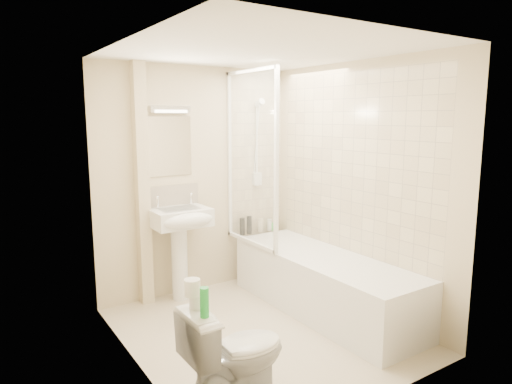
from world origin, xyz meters
TOP-DOWN VIEW (x-y plane):
  - floor at (0.00, 0.00)m, footprint 2.50×2.50m
  - wall_back at (0.00, 1.25)m, footprint 2.20×0.02m
  - wall_left at (-1.10, 0.00)m, footprint 0.02×2.50m
  - wall_right at (1.10, 0.00)m, footprint 0.02×2.50m
  - ceiling at (0.00, 0.00)m, footprint 2.20×2.50m
  - tile_back at (0.75, 1.24)m, footprint 0.70×0.01m
  - tile_right at (1.09, 0.03)m, footprint 0.01×2.10m
  - pipe_boxing at (-0.62, 1.19)m, footprint 0.12×0.12m
  - splashback at (-0.30, 1.24)m, footprint 0.60×0.02m
  - mirror at (-0.30, 1.24)m, footprint 0.46×0.01m
  - strip_light at (-0.30, 1.22)m, footprint 0.42×0.07m
  - bathtub at (0.75, 0.03)m, footprint 0.70×2.10m
  - shower_screen at (0.40, 0.80)m, footprint 0.04×0.92m
  - shower_fixture at (0.75, 1.19)m, footprint 0.10×0.16m
  - pedestal_sink at (-0.30, 1.01)m, footprint 0.57×0.51m
  - bottle_black_a at (0.52, 1.16)m, footprint 0.06×0.06m
  - bottle_black_b at (0.61, 1.16)m, footprint 0.06×0.06m
  - bottle_cream at (0.76, 1.16)m, footprint 0.07×0.07m
  - bottle_white_b at (0.90, 1.16)m, footprint 0.05×0.05m
  - bottle_green at (0.93, 1.16)m, footprint 0.06×0.06m
  - toilet at (-0.72, -0.75)m, footprint 0.40×0.69m
  - toilet_roll_lower at (-0.95, -0.69)m, footprint 0.10×0.10m
  - toilet_roll_upper at (-0.99, -0.70)m, footprint 0.10×0.10m
  - green_bottle at (-0.98, -0.83)m, footprint 0.05×0.05m

SIDE VIEW (x-z plane):
  - floor at x=0.00m, z-range 0.00..0.00m
  - bathtub at x=0.75m, z-range 0.01..0.56m
  - toilet at x=-0.72m, z-range 0.00..0.70m
  - bottle_green at x=0.93m, z-range 0.55..0.63m
  - bottle_white_b at x=0.90m, z-range 0.55..0.68m
  - bottle_cream at x=0.76m, z-range 0.55..0.71m
  - bottle_black_a at x=0.52m, z-range 0.55..0.74m
  - bottle_black_b at x=0.61m, z-range 0.55..0.75m
  - toilet_roll_lower at x=-0.95m, z-range 0.70..0.79m
  - pedestal_sink at x=-0.30m, z-range 0.22..1.32m
  - green_bottle at x=-0.98m, z-range 0.70..0.88m
  - toilet_roll_upper at x=-0.99m, z-range 0.79..0.90m
  - splashback at x=-0.30m, z-range 0.88..1.18m
  - wall_back at x=0.00m, z-range 0.00..2.40m
  - wall_left at x=-1.10m, z-range 0.00..2.40m
  - wall_right at x=1.10m, z-range 0.00..2.40m
  - pipe_boxing at x=-0.62m, z-range 0.00..2.40m
  - tile_back at x=0.75m, z-range 0.55..2.30m
  - tile_right at x=1.09m, z-range 0.55..2.30m
  - shower_screen at x=0.40m, z-range 0.55..2.35m
  - shower_fixture at x=0.75m, z-range 1.05..2.04m
  - mirror at x=-0.30m, z-range 1.28..1.88m
  - strip_light at x=-0.30m, z-range 1.92..1.98m
  - ceiling at x=0.00m, z-range 2.39..2.41m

